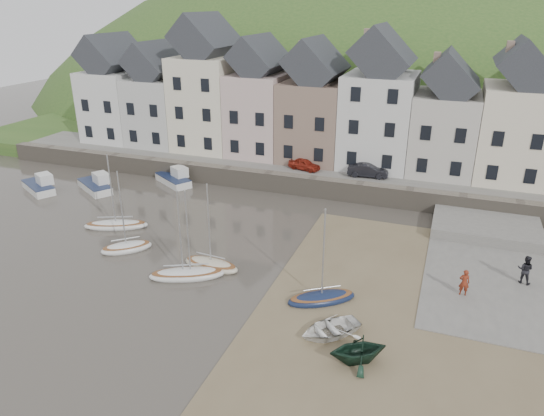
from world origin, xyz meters
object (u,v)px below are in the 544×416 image
at_px(rowboat_white, 330,329).
at_px(rowboat_green, 358,349).
at_px(person_red, 464,282).
at_px(person_dark, 525,269).
at_px(sailboat_0, 116,225).
at_px(car_left, 304,164).
at_px(car_right, 368,170).

distance_m(rowboat_white, rowboat_green, 2.55).
relative_size(person_red, person_dark, 0.90).
xyz_separation_m(sailboat_0, car_left, (11.21, 14.94, 1.88)).
bearing_deg(sailboat_0, rowboat_green, -23.71).
bearing_deg(car_left, sailboat_0, 157.87).
bearing_deg(rowboat_green, person_dark, 111.09).
xyz_separation_m(rowboat_white, rowboat_green, (1.85, -1.70, 0.41)).
bearing_deg(rowboat_green, sailboat_0, -145.41).
bearing_deg(car_right, person_red, -155.97).
height_order(rowboat_white, person_dark, person_dark).
distance_m(rowboat_white, car_right, 22.81).
distance_m(person_dark, car_left, 22.87).
bearing_deg(rowboat_white, car_left, 154.51).
relative_size(person_dark, car_right, 0.51).
xyz_separation_m(sailboat_0, car_right, (17.43, 14.94, 1.96)).
xyz_separation_m(rowboat_white, person_dark, (10.33, 9.47, 0.66)).
relative_size(rowboat_white, car_right, 0.93).
xyz_separation_m(sailboat_0, person_dark, (29.88, 1.77, 0.82)).
relative_size(person_red, car_left, 0.54).
height_order(rowboat_white, car_right, car_right).
distance_m(rowboat_white, person_red, 9.45).
relative_size(sailboat_0, person_dark, 3.29).
distance_m(rowboat_white, car_left, 24.18).
bearing_deg(person_dark, sailboat_0, 17.99).
relative_size(rowboat_green, car_right, 0.78).
bearing_deg(person_dark, rowboat_green, 67.39).
height_order(car_left, car_right, car_right).
relative_size(sailboat_0, person_red, 3.65).
xyz_separation_m(sailboat_0, rowboat_green, (21.40, -9.40, 0.57)).
height_order(person_dark, car_left, car_left).
bearing_deg(car_left, rowboat_green, -142.52).
bearing_deg(car_right, rowboat_white, -179.52).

